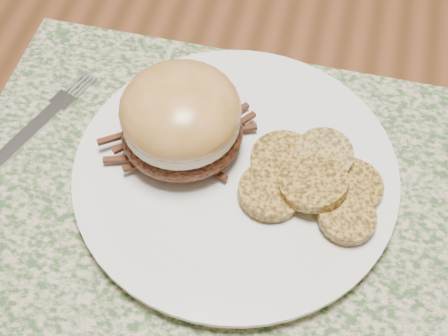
{
  "coord_description": "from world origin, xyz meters",
  "views": [
    {
      "loc": [
        -0.03,
        -0.34,
        1.21
      ],
      "look_at": [
        -0.09,
        -0.07,
        0.79
      ],
      "focal_mm": 50.0,
      "sensor_mm": 36.0,
      "label": 1
    }
  ],
  "objects_px": {
    "dinner_plate": "(236,173)",
    "pork_sandwich": "(181,120)",
    "fork": "(32,130)",
    "dining_table": "(329,198)"
  },
  "relations": [
    {
      "from": "pork_sandwich",
      "to": "fork",
      "type": "bearing_deg",
      "value": 160.58
    },
    {
      "from": "pork_sandwich",
      "to": "fork",
      "type": "xyz_separation_m",
      "value": [
        -0.14,
        -0.0,
        -0.05
      ]
    },
    {
      "from": "dining_table",
      "to": "pork_sandwich",
      "type": "relative_size",
      "value": 11.43
    },
    {
      "from": "dinner_plate",
      "to": "pork_sandwich",
      "type": "distance_m",
      "value": 0.07
    },
    {
      "from": "pork_sandwich",
      "to": "fork",
      "type": "relative_size",
      "value": 0.81
    },
    {
      "from": "dinner_plate",
      "to": "pork_sandwich",
      "type": "relative_size",
      "value": 1.98
    },
    {
      "from": "fork",
      "to": "dining_table",
      "type": "bearing_deg",
      "value": 30.15
    },
    {
      "from": "dining_table",
      "to": "dinner_plate",
      "type": "relative_size",
      "value": 5.77
    },
    {
      "from": "dinner_plate",
      "to": "pork_sandwich",
      "type": "height_order",
      "value": "pork_sandwich"
    },
    {
      "from": "dinner_plate",
      "to": "pork_sandwich",
      "type": "xyz_separation_m",
      "value": [
        -0.05,
        0.01,
        0.05
      ]
    }
  ]
}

